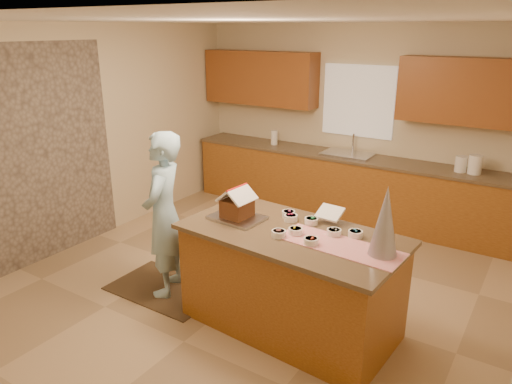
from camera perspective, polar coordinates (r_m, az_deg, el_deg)
floor at (r=5.25m, az=-0.27°, el=-11.18°), size 5.50×5.50×0.00m
ceiling at (r=4.54m, az=-0.33°, el=19.77°), size 5.50×5.50×0.00m
wall_back at (r=7.12m, az=12.00°, el=8.17°), size 5.50×5.50×0.00m
wall_left at (r=6.39m, az=-19.54°, el=6.28°), size 5.50×5.50×0.00m
stone_accent at (r=5.96m, az=-25.31°, el=3.68°), size 0.00×2.50×2.50m
window_curtain at (r=7.05m, az=12.08°, el=10.53°), size 1.05×0.03×1.00m
back_counter_base at (r=7.07m, az=10.61°, el=0.56°), size 4.80×0.60×0.88m
back_counter_top at (r=6.94m, az=10.84°, el=4.16°), size 4.85×0.63×0.04m
upper_cabinet_left at (r=7.57m, az=0.51°, el=13.41°), size 1.85×0.35×0.80m
upper_cabinet_right at (r=6.48m, az=24.81°, el=10.75°), size 1.85×0.35×0.80m
sink at (r=6.95m, az=10.84°, el=4.08°), size 0.70×0.45×0.12m
faucet at (r=7.07m, az=11.48°, el=5.72°), size 0.03×0.03×0.28m
island_base at (r=4.42m, az=4.11°, el=-10.67°), size 1.92×1.06×0.91m
island_top at (r=4.20m, az=4.26°, el=-5.02°), size 2.01×1.15×0.04m
table_runner at (r=3.99m, az=9.93°, el=-6.29°), size 1.06×0.45×0.01m
baking_tray at (r=4.46m, az=-2.25°, el=-3.07°), size 0.50×0.38×0.03m
cookbook at (r=4.40m, az=8.78°, el=-2.45°), size 0.24×0.19×0.10m
tinsel_tree at (r=3.80m, az=15.11°, el=-3.38°), size 0.24×0.24×0.57m
rug at (r=5.29m, az=-10.71°, el=-11.19°), size 1.15×0.75×0.01m
boy at (r=4.89m, az=-10.89°, el=-2.68°), size 0.62×0.73×1.70m
canister_a at (r=6.53m, az=23.20°, el=3.09°), size 0.15×0.15×0.20m
canister_b at (r=6.50m, az=24.62°, el=3.00°), size 0.16×0.16×0.24m
paper_towel at (r=7.44m, az=2.18°, el=6.49°), size 0.10×0.10×0.22m
gingerbread_house at (r=4.42m, az=-2.27°, el=-1.60°), size 0.30×0.31×0.29m
candy_bowls at (r=4.22m, az=6.18°, el=-4.25°), size 0.83×0.57×0.06m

